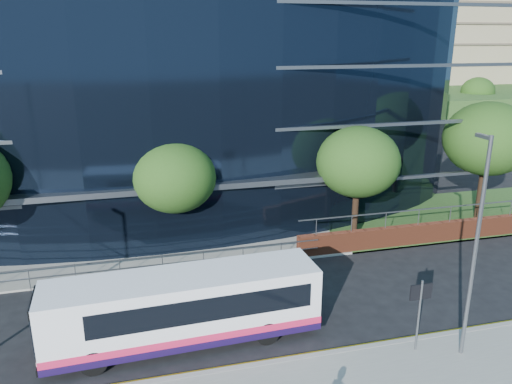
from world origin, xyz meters
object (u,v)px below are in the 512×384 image
object	(u,v)px
street_sign	(420,301)
streetlight_east	(476,243)
tree_dist_f	(478,91)
tree_far_c	(358,162)
tree_dist_e	(375,94)
tree_far_b	(175,178)
city_bus	(186,307)
tree_far_d	(488,139)

from	to	relation	value
street_sign	streetlight_east	size ratio (longest dim) A/B	0.35
street_sign	tree_dist_f	bearing A→B (deg)	50.84
tree_far_c	tree_dist_e	world-z (taller)	same
street_sign	tree_far_c	size ratio (longest dim) A/B	0.43
tree_far_b	city_bus	bearing A→B (deg)	-93.50
tree_far_c	streetlight_east	distance (m)	11.22
tree_dist_e	streetlight_east	bearing A→B (deg)	-113.11
city_bus	streetlight_east	bearing A→B (deg)	-21.91
tree_far_b	tree_dist_f	size ratio (longest dim) A/B	1.00
tree_dist_f	city_bus	xyz separation A→B (m)	(-43.51, -40.77, -2.75)
tree_far_c	streetlight_east	xyz separation A→B (m)	(-1.00, -11.17, -0.10)
tree_far_b	streetlight_east	size ratio (longest dim) A/B	0.76
tree_far_c	city_bus	size ratio (longest dim) A/B	0.63
tree_far_c	tree_far_b	bearing A→B (deg)	177.14
tree_far_b	tree_dist_f	distance (m)	53.90
streetlight_east	tree_dist_f	bearing A→B (deg)	52.42
tree_far_c	tree_far_d	xyz separation A→B (m)	(9.00, 1.00, 0.65)
tree_far_d	streetlight_east	size ratio (longest dim) A/B	0.93
tree_dist_e	tree_dist_f	bearing A→B (deg)	7.13
tree_dist_e	tree_dist_f	size ratio (longest dim) A/B	1.08
tree_far_c	city_bus	xyz separation A→B (m)	(-10.51, -7.77, -3.07)
street_sign	tree_dist_e	xyz separation A→B (m)	(19.50, 41.59, 2.39)
street_sign	streetlight_east	xyz separation A→B (m)	(1.50, -0.59, 2.29)
tree_dist_e	streetlight_east	size ratio (longest dim) A/B	0.81
street_sign	tree_far_b	distance (m)	13.54
tree_far_d	tree_far_b	bearing A→B (deg)	-178.49
tree_far_c	tree_dist_e	distance (m)	35.36
street_sign	city_bus	xyz separation A→B (m)	(-8.01, 2.82, -0.68)
tree_far_b	city_bus	xyz separation A→B (m)	(-0.51, -8.27, -2.75)
street_sign	tree_far_d	world-z (taller)	tree_far_d
tree_far_d	tree_dist_f	distance (m)	40.01
tree_far_d	tree_dist_f	xyz separation A→B (m)	(24.00, 32.00, -0.98)
tree_dist_e	tree_dist_f	xyz separation A→B (m)	(16.00, 2.00, -0.33)
tree_dist_f	tree_far_d	bearing A→B (deg)	-126.87
tree_far_d	streetlight_east	xyz separation A→B (m)	(-10.00, -12.17, -0.75)
tree_far_b	city_bus	world-z (taller)	tree_far_b
tree_far_c	tree_far_d	size ratio (longest dim) A/B	0.87
tree_dist_e	city_bus	bearing A→B (deg)	-125.36
tree_far_b	tree_dist_e	world-z (taller)	tree_dist_e
tree_dist_e	tree_far_b	bearing A→B (deg)	-131.52
tree_far_b	tree_dist_e	bearing A→B (deg)	48.48
tree_far_d	city_bus	distance (m)	21.71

